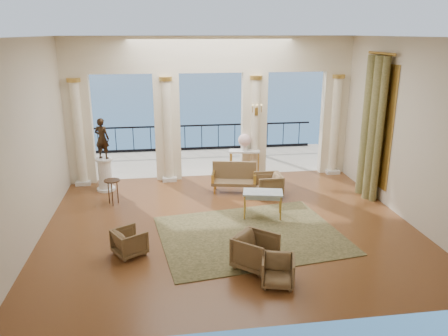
{
  "coord_description": "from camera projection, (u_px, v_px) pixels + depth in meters",
  "views": [
    {
      "loc": [
        -1.53,
        -9.86,
        4.6
      ],
      "look_at": [
        -0.05,
        0.6,
        1.3
      ],
      "focal_mm": 35.0,
      "sensor_mm": 36.0,
      "label": 1
    }
  ],
  "objects": [
    {
      "name": "sea",
      "position": [
        172.0,
        102.0,
        69.39
      ],
      "size": [
        160.0,
        160.0,
        0.0
      ],
      "primitive_type": "plane",
      "color": "#255B8D",
      "rests_on": "ground"
    },
    {
      "name": "rug",
      "position": [
        251.0,
        235.0,
        10.33
      ],
      "size": [
        4.59,
        3.79,
        0.02
      ],
      "primitive_type": "cube",
      "rotation": [
        0.0,
        0.0,
        0.14
      ],
      "color": "#2D331B",
      "rests_on": "ground"
    },
    {
      "name": "settee",
      "position": [
        234.0,
        177.0,
        13.1
      ],
      "size": [
        1.41,
        0.82,
        0.88
      ],
      "rotation": [
        0.0,
        0.0,
        -0.21
      ],
      "color": "#4C3D20",
      "rests_on": "ground"
    },
    {
      "name": "room_walls",
      "position": [
        238.0,
        119.0,
        8.99
      ],
      "size": [
        9.0,
        9.0,
        9.0
      ],
      "color": "beige",
      "rests_on": "ground"
    },
    {
      "name": "arcade",
      "position": [
        211.0,
        99.0,
        13.74
      ],
      "size": [
        9.0,
        0.56,
        4.5
      ],
      "color": "beige",
      "rests_on": "ground"
    },
    {
      "name": "palm_tree",
      "position": [
        256.0,
        46.0,
        16.19
      ],
      "size": [
        2.0,
        2.0,
        4.5
      ],
      "color": "#4C3823",
      "rests_on": "terrace"
    },
    {
      "name": "window_frame",
      "position": [
        378.0,
        125.0,
        12.29
      ],
      "size": [
        0.04,
        1.6,
        3.4
      ],
      "primitive_type": "cube",
      "color": "gold",
      "rests_on": "room_walls"
    },
    {
      "name": "armchair_b",
      "position": [
        278.0,
        270.0,
        8.23
      ],
      "size": [
        0.74,
        0.71,
        0.63
      ],
      "primitive_type": "imported",
      "rotation": [
        0.0,
        0.0,
        -0.26
      ],
      "color": "#4C3D20",
      "rests_on": "ground"
    },
    {
      "name": "curtain",
      "position": [
        371.0,
        128.0,
        12.29
      ],
      "size": [
        0.33,
        1.4,
        4.09
      ],
      "color": "brown",
      "rests_on": "ground"
    },
    {
      "name": "game_table",
      "position": [
        263.0,
        194.0,
        11.19
      ],
      "size": [
        1.1,
        0.76,
        0.69
      ],
      "rotation": [
        0.0,
        0.0,
        -0.22
      ],
      "color": "#9BB0C5",
      "rests_on": "ground"
    },
    {
      "name": "armchair_c",
      "position": [
        268.0,
        184.0,
        12.68
      ],
      "size": [
        0.69,
        0.73,
        0.75
      ],
      "primitive_type": "imported",
      "rotation": [
        0.0,
        0.0,
        -1.57
      ],
      "color": "#4C3D20",
      "rests_on": "ground"
    },
    {
      "name": "balustrade",
      "position": [
        202.0,
        140.0,
        17.77
      ],
      "size": [
        9.0,
        0.06,
        1.03
      ],
      "color": "black",
      "rests_on": "terrace"
    },
    {
      "name": "wall_sconce",
      "position": [
        256.0,
        111.0,
        13.74
      ],
      "size": [
        0.3,
        0.11,
        0.33
      ],
      "color": "gold",
      "rests_on": "arcade"
    },
    {
      "name": "statue",
      "position": [
        102.0,
        138.0,
        12.8
      ],
      "size": [
        0.52,
        0.44,
        1.21
      ],
      "primitive_type": "imported",
      "rotation": [
        0.0,
        0.0,
        2.75
      ],
      "color": "black",
      "rests_on": "pedestal"
    },
    {
      "name": "console_table",
      "position": [
        244.0,
        155.0,
        14.16
      ],
      "size": [
        1.03,
        0.52,
        0.94
      ],
      "rotation": [
        0.0,
        0.0,
        -0.14
      ],
      "color": "silver",
      "rests_on": "ground"
    },
    {
      "name": "floor",
      "position": [
        229.0,
        225.0,
        10.9
      ],
      "size": [
        9.0,
        9.0,
        0.0
      ],
      "primitive_type": "plane",
      "color": "#452412",
      "rests_on": "ground"
    },
    {
      "name": "armchair_a",
      "position": [
        256.0,
        250.0,
        8.82
      ],
      "size": [
        1.04,
        1.04,
        0.78
      ],
      "primitive_type": "imported",
      "rotation": [
        0.0,
        0.0,
        0.85
      ],
      "color": "#4C3D20",
      "rests_on": "ground"
    },
    {
      "name": "urn",
      "position": [
        245.0,
        141.0,
        14.02
      ],
      "size": [
        0.41,
        0.41,
        0.55
      ],
      "color": "white",
      "rests_on": "console_table"
    },
    {
      "name": "terrace",
      "position": [
        206.0,
        161.0,
        16.4
      ],
      "size": [
        10.0,
        3.6,
        0.1
      ],
      "primitive_type": "cube",
      "color": "#B4A994",
      "rests_on": "ground"
    },
    {
      "name": "armchair_d",
      "position": [
        129.0,
        241.0,
        9.35
      ],
      "size": [
        0.81,
        0.83,
        0.64
      ],
      "primitive_type": "imported",
      "rotation": [
        0.0,
        0.0,
        2.11
      ],
      "color": "#4C3D20",
      "rests_on": "ground"
    },
    {
      "name": "pedestal",
      "position": [
        105.0,
        175.0,
        13.14
      ],
      "size": [
        0.55,
        0.55,
        1.01
      ],
      "color": "silver",
      "rests_on": "ground"
    },
    {
      "name": "side_table",
      "position": [
        112.0,
        183.0,
        12.02
      ],
      "size": [
        0.44,
        0.44,
        0.71
      ],
      "color": "black",
      "rests_on": "ground"
    }
  ]
}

